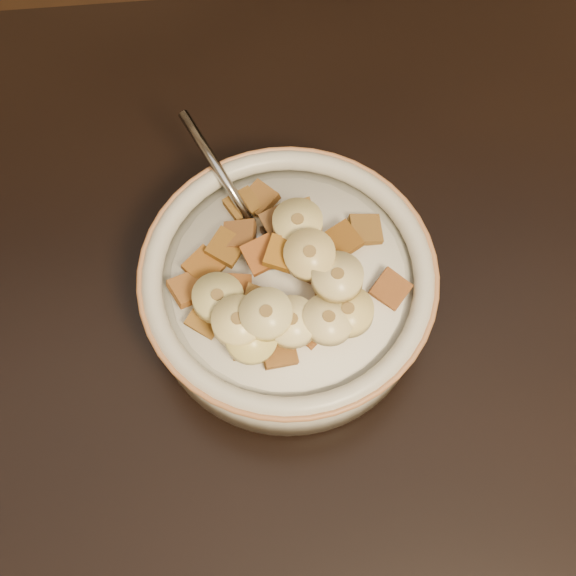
{
  "coord_description": "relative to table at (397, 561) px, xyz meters",
  "views": [
    {
      "loc": [
        -0.07,
        -0.04,
        1.25
      ],
      "look_at": [
        -0.04,
        0.17,
        0.78
      ],
      "focal_mm": 50.0,
      "sensor_mm": 36.0,
      "label": 1
    }
  ],
  "objects": [
    {
      "name": "banana_slice_1",
      "position": [
        -0.03,
        0.13,
        0.09
      ],
      "size": [
        0.03,
        0.03,
        0.02
      ],
      "primitive_type": "cylinder",
      "rotation": [
        0.1,
        0.12,
        1.53
      ],
      "color": "#E2D084",
      "rests_on": "milk"
    },
    {
      "name": "cereal_square_5",
      "position": [
        -0.06,
        0.18,
        0.08
      ],
      "size": [
        0.03,
        0.03,
        0.01
      ],
      "primitive_type": "cube",
      "rotation": [
        0.15,
        -0.11,
        0.31
      ],
      "color": "brown",
      "rests_on": "milk"
    },
    {
      "name": "cereal_square_12",
      "position": [
        -0.05,
        0.18,
        0.09
      ],
      "size": [
        0.03,
        0.03,
        0.01
      ],
      "primitive_type": "cube",
      "rotation": [
        -0.03,
        -0.08,
        2.72
      ],
      "color": "#975718",
      "rests_on": "milk"
    },
    {
      "name": "cereal_square_16",
      "position": [
        0.02,
        0.15,
        0.07
      ],
      "size": [
        0.03,
        0.03,
        0.01
      ],
      "primitive_type": "cube",
      "rotation": [
        0.25,
        -0.17,
        0.79
      ],
      "color": "brown",
      "rests_on": "milk"
    },
    {
      "name": "cereal_square_6",
      "position": [
        -0.1,
        0.18,
        0.07
      ],
      "size": [
        0.03,
        0.03,
        0.01
      ],
      "primitive_type": "cube",
      "rotation": [
        -0.03,
        -0.17,
        2.28
      ],
      "color": "brown",
      "rests_on": "milk"
    },
    {
      "name": "cereal_square_17",
      "position": [
        -0.03,
        0.21,
        0.07
      ],
      "size": [
        0.02,
        0.02,
        0.01
      ],
      "primitive_type": "cube",
      "rotation": [
        -0.19,
        -0.15,
        0.11
      ],
      "color": "brown",
      "rests_on": "milk"
    },
    {
      "name": "cereal_square_0",
      "position": [
        -0.1,
        0.15,
        0.07
      ],
      "size": [
        0.03,
        0.03,
        0.01
      ],
      "primitive_type": "cube",
      "rotation": [
        0.24,
        -0.11,
        0.89
      ],
      "color": "#956320",
      "rests_on": "milk"
    },
    {
      "name": "cereal_square_18",
      "position": [
        -0.06,
        0.12,
        0.07
      ],
      "size": [
        0.02,
        0.02,
        0.01
      ],
      "primitive_type": "cube",
      "rotation": [
        0.15,
        -0.11,
        1.66
      ],
      "color": "brown",
      "rests_on": "milk"
    },
    {
      "name": "cereal_square_4",
      "position": [
        -0.07,
        0.2,
        0.08
      ],
      "size": [
        0.02,
        0.02,
        0.01
      ],
      "primitive_type": "cube",
      "rotation": [
        -0.23,
        0.14,
        1.41
      ],
      "color": "brown",
      "rests_on": "milk"
    },
    {
      "name": "cereal_square_8",
      "position": [
        -0.07,
        0.15,
        0.08
      ],
      "size": [
        0.03,
        0.03,
        0.01
      ],
      "primitive_type": "cube",
      "rotation": [
        0.21,
        -0.06,
        1.14
      ],
      "color": "olive",
      "rests_on": "milk"
    },
    {
      "name": "cereal_square_9",
      "position": [
        -0.07,
        0.13,
        0.07
      ],
      "size": [
        0.02,
        0.02,
        0.01
      ],
      "primitive_type": "cube",
      "rotation": [
        0.07,
        0.06,
        1.41
      ],
      "color": "brown",
      "rests_on": "milk"
    },
    {
      "name": "cereal_square_11",
      "position": [
        -0.02,
        0.16,
        0.08
      ],
      "size": [
        0.02,
        0.02,
        0.01
      ],
      "primitive_type": "cube",
      "rotation": [
        -0.19,
        -0.14,
        3.07
      ],
      "color": "brown",
      "rests_on": "milk"
    },
    {
      "name": "cereal_square_1",
      "position": [
        -0.08,
        0.19,
        0.08
      ],
      "size": [
        0.03,
        0.03,
        0.01
      ],
      "primitive_type": "cube",
      "rotation": [
        -0.03,
        -0.09,
        2.49
      ],
      "color": "brown",
      "rests_on": "milk"
    },
    {
      "name": "milk",
      "position": [
        -0.04,
        0.17,
        0.06
      ],
      "size": [
        0.15,
        0.15,
        0.0
      ],
      "primitive_type": "cylinder",
      "color": "white",
      "rests_on": "cereal_bowl"
    },
    {
      "name": "cereal_square_2",
      "position": [
        0.01,
        0.2,
        0.07
      ],
      "size": [
        0.02,
        0.02,
        0.01
      ],
      "primitive_type": "cube",
      "rotation": [
        0.2,
        -0.02,
        1.54
      ],
      "color": "olive",
      "rests_on": "milk"
    },
    {
      "name": "cereal_square_3",
      "position": [
        -0.01,
        0.19,
        0.07
      ],
      "size": [
        0.03,
        0.03,
        0.01
      ],
      "primitive_type": "cube",
      "rotation": [
        0.04,
        -0.07,
        0.46
      ],
      "color": "brown",
      "rests_on": "milk"
    },
    {
      "name": "table",
      "position": [
        0.0,
        0.0,
        0.0
      ],
      "size": [
        1.44,
        0.96,
        0.04
      ],
      "primitive_type": "cube",
      "rotation": [
        0.0,
        0.0,
        -0.04
      ],
      "color": "black",
      "rests_on": "floor"
    },
    {
      "name": "cereal_square_13",
      "position": [
        -0.04,
        0.13,
        0.08
      ],
      "size": [
        0.03,
        0.03,
        0.01
      ],
      "primitive_type": "cube",
      "rotation": [
        -0.2,
        -0.18,
        0.65
      ],
      "color": "#9A5424",
      "rests_on": "milk"
    },
    {
      "name": "banana_slice_8",
      "position": [
        -0.06,
        0.14,
        0.09
      ],
      "size": [
        0.04,
        0.04,
        0.01
      ],
      "primitive_type": "cylinder",
      "rotation": [
        -0.04,
        -0.07,
        0.71
      ],
      "color": "beige",
      "rests_on": "milk"
    },
    {
      "name": "banana_slice_4",
      "position": [
        -0.07,
        0.13,
        0.08
      ],
      "size": [
        0.03,
        0.03,
        0.02
      ],
      "primitive_type": "cylinder",
      "rotation": [
        0.13,
        0.09,
        0.01
      ],
      "color": "#FFED7E",
      "rests_on": "milk"
    },
    {
      "name": "banana_slice_0",
      "position": [
        -0.05,
        0.13,
        0.09
      ],
      "size": [
        0.04,
        0.04,
        0.01
      ],
      "primitive_type": "cylinder",
      "rotation": [
        -0.03,
        0.07,
        2.01
      ],
      "color": "beige",
      "rests_on": "milk"
    },
    {
      "name": "cereal_square_20",
      "position": [
        -0.08,
        0.16,
        0.08
      ],
      "size": [
        0.02,
        0.02,
        0.01
      ],
      "primitive_type": "cube",
      "rotation": [
        0.08,
        -0.14,
        3.01
      ],
      "color": "brown",
      "rests_on": "milk"
    },
    {
      "name": "banana_slice_9",
      "position": [
        -0.04,
        0.2,
        0.09
      ],
      "size": [
        0.04,
        0.04,
        0.01
      ],
      "primitive_type": "cylinder",
      "rotation": [
        -0.02,
        0.01,
        1.27
      ],
      "color": "#E6CB73",
      "rests_on": "milk"
    },
    {
      "name": "cereal_square_7",
      "position": [
        -0.03,
        0.17,
        0.08
      ],
      "size": [
        0.03,
        0.03,
        0.01
      ],
      "primitive_type": "cube",
      "rotation": [
        -0.18,
        -0.02,
        2.51
      ],
      "color": "brown",
      "rests_on": "milk"
    },
    {
      "name": "banana_slice_2",
      "position": [
        -0.08,
        0.14,
        0.09
      ],
      "size": [
        0.04,
        0.04,
        0.01
      ],
      "primitive_type": "cylinder",
      "rotation": [
        -0.03,
        0.0,
        0.17
      ],
      "color": "#FFF49D",
      "rests_on": "milk"
    },
    {
      "name": "cereal_square_19",
      "position": [
        -0.06,
        0.23,
        0.07
      ],
      "size": [
        0.03,
        0.03,
        0.01
      ],
      "primitive_type": "cube",
      "rotation": [
        -0.16,
        0.16,
        2.24
      ],
      "color": "brown",
      "rests_on": "milk"
    },
    {
      "name": "banana_slice_3",
      "position": [
        -0.03,
        0.17,
        0.09
      ],
      "size": [
        0.04,
        0.04,
        0.01
      ],
      "primitive_type": "cylinder",
      "rotation": [
        0.0,
        -0.13,
        1.02
      ],
      "color": "#E7C581",
      "rests_on": "milk"
    },
    {
      "name": "cereal_square_14",
      "position": [
        -0.07,
        0.22,
        0.07
      ],
      "size": [
        0.03,
        0.03,
        0.01
      ],
      "primitive_type": "cube",
      "rotation": [
        -0.01,
        0.09,
        2.02
      ],
      "color": "olive",
      "rests_on": "milk"
    },
    {
      "name": "cereal_square_10",
      "position": [
        -0.05,
        0.2,
        0.08
      ],
      "size": [
        0.03,
        0.03,
        0.01
      ],
      "primitive_type": "cube",
      "rotation": [
        0.16,
        -0.16,
        0.32
      ],
      "color": "brown",
      "rests_on": "milk"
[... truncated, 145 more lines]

